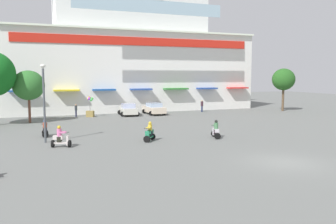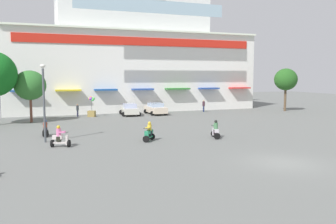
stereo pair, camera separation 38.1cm
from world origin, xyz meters
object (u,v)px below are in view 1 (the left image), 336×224
at_px(scooter_rider_1, 150,133).
at_px(scooter_rider_2, 216,131).
at_px(plaza_tree_1, 284,80).
at_px(balloon_vendor_cart, 90,108).
at_px(parked_car_0, 128,109).
at_px(scooter_rider_3, 61,138).
at_px(pedestrian_1, 202,105).
at_px(pedestrian_0, 76,109).
at_px(parked_car_1, 154,109).
at_px(scooter_rider_4, 45,130).
at_px(plaza_tree_2, 28,85).
at_px(streetlamp_near, 44,96).

height_order(scooter_rider_1, scooter_rider_2, scooter_rider_1).
height_order(plaza_tree_1, balloon_vendor_cart, plaza_tree_1).
bearing_deg(scooter_rider_1, parked_car_0, 80.91).
bearing_deg(scooter_rider_3, plaza_tree_1, 25.97).
relative_size(scooter_rider_3, pedestrian_1, 0.93).
height_order(pedestrian_0, pedestrian_1, pedestrian_1).
height_order(parked_car_1, scooter_rider_2, parked_car_1).
height_order(scooter_rider_2, scooter_rider_3, scooter_rider_3).
distance_m(parked_car_1, scooter_rider_4, 18.93).
bearing_deg(scooter_rider_2, scooter_rider_1, 173.58).
distance_m(plaza_tree_2, scooter_rider_1, 17.66).
height_order(parked_car_0, scooter_rider_3, scooter_rider_3).
bearing_deg(pedestrian_1, scooter_rider_2, -113.18).
xyz_separation_m(parked_car_1, pedestrian_0, (-9.94, 0.79, 0.15)).
distance_m(streetlamp_near, balloon_vendor_cart, 16.87).
xyz_separation_m(scooter_rider_4, streetlamp_near, (-0.05, -2.77, 2.93)).
xyz_separation_m(plaza_tree_2, streetlamp_near, (1.27, -12.64, -0.51)).
bearing_deg(plaza_tree_1, scooter_rider_4, -162.30).
distance_m(scooter_rider_1, pedestrian_1, 22.83).
bearing_deg(parked_car_1, parked_car_0, 179.76).
bearing_deg(scooter_rider_3, scooter_rider_4, 100.46).
height_order(streetlamp_near, balloon_vendor_cart, streetlamp_near).
height_order(pedestrian_0, streetlamp_near, streetlamp_near).
relative_size(plaza_tree_2, pedestrian_1, 3.35).
distance_m(scooter_rider_1, streetlamp_near, 8.44).
relative_size(scooter_rider_2, scooter_rider_4, 1.05).
height_order(parked_car_1, scooter_rider_4, parked_car_1).
xyz_separation_m(parked_car_1, scooter_rider_2, (-0.87, -18.49, -0.16)).
bearing_deg(scooter_rider_2, plaza_tree_1, 39.28).
height_order(parked_car_1, scooter_rider_1, scooter_rider_1).
xyz_separation_m(scooter_rider_1, pedestrian_0, (-3.59, 18.66, 0.27)).
height_order(parked_car_0, pedestrian_0, pedestrian_0).
height_order(parked_car_1, pedestrian_1, pedestrian_1).
bearing_deg(scooter_rider_1, pedestrian_1, 53.46).
xyz_separation_m(parked_car_1, pedestrian_1, (7.25, 0.47, 0.19)).
height_order(scooter_rider_3, pedestrian_0, pedestrian_0).
height_order(scooter_rider_3, streetlamp_near, streetlamp_near).
distance_m(scooter_rider_1, pedestrian_0, 19.00).
xyz_separation_m(scooter_rider_2, scooter_rider_3, (-12.10, 0.60, 0.04)).
height_order(plaza_tree_1, pedestrian_0, plaza_tree_1).
height_order(pedestrian_1, balloon_vendor_cart, balloon_vendor_cart).
distance_m(parked_car_0, balloon_vendor_cart, 4.83).
relative_size(parked_car_0, pedestrian_0, 2.61).
relative_size(plaza_tree_1, scooter_rider_3, 3.90).
bearing_deg(pedestrian_0, scooter_rider_3, -99.22).
bearing_deg(parked_car_1, scooter_rider_3, -125.95).
distance_m(parked_car_1, scooter_rider_3, 22.09).
xyz_separation_m(scooter_rider_2, balloon_vendor_cart, (-7.43, 18.57, 0.48)).
bearing_deg(parked_car_0, pedestrian_0, 173.17).
bearing_deg(plaza_tree_1, balloon_vendor_cart, 174.73).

